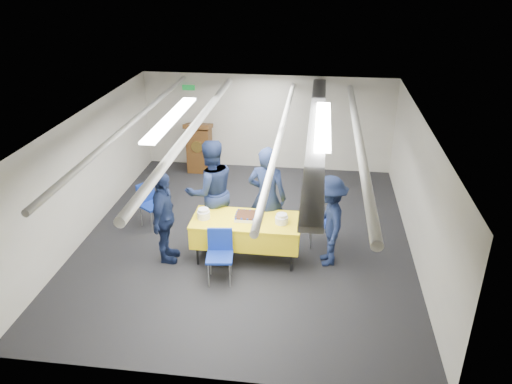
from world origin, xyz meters
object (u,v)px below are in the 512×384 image
chair_near (220,250)px  sailor_c (164,218)px  sheet_cake (249,216)px  chair_right (326,219)px  chair_left (149,200)px  sailor_b (211,191)px  sailor_a (267,198)px  podium (199,147)px  serving_table (246,230)px  sailor_d (329,221)px

chair_near → sailor_c: sailor_c is taller
sheet_cake → chair_right: 1.46m
chair_left → sailor_b: 1.43m
chair_left → sailor_a: bearing=-11.1°
chair_right → sailor_b: (-2.07, -0.06, 0.44)m
sailor_c → sailor_b: bearing=-40.5°
chair_right → chair_left: (-3.38, 0.32, 0.00)m
podium → sailor_a: 3.83m
podium → chair_right: size_ratio=1.44×
chair_left → sailor_c: size_ratio=0.53×
podium → sailor_c: bearing=-85.1°
chair_near → podium: bearing=107.3°
serving_table → sheet_cake: size_ratio=3.93×
chair_near → chair_right: same height
chair_near → sailor_d: bearing=22.0°
chair_right → sailor_a: sailor_a is taller
sailor_a → podium: bearing=-50.5°
podium → sailor_c: sailor_c is taller
chair_near → chair_right: size_ratio=1.00×
serving_table → chair_near: bearing=-118.0°
chair_left → sheet_cake: bearing=-23.9°
podium → sailor_d: bearing=-50.2°
sheet_cake → sailor_a: size_ratio=0.25×
chair_right → sailor_b: bearing=-178.4°
serving_table → sailor_b: 1.02m
serving_table → podium: bearing=114.4°
sheet_cake → sailor_d: sailor_d is taller
sailor_a → sailor_d: sailor_a is taller
sheet_cake → podium: 4.10m
sheet_cake → sailor_b: size_ratio=0.24×
podium → sailor_c: (0.34, -3.97, 0.20)m
chair_near → sailor_b: sailor_b is taller
sailor_c → chair_near: bearing=-114.4°
chair_left → sailor_c: 1.39m
sheet_cake → podium: bearing=115.1°
sailor_b → chair_near: bearing=77.0°
sheet_cake → chair_near: 0.82m
podium → chair_left: size_ratio=1.44×
sheet_cake → sailor_b: sailor_b is taller
podium → chair_near: 4.59m
serving_table → sailor_d: bearing=2.5°
chair_right → sailor_d: sailor_d is taller
serving_table → podium: 4.12m
sailor_d → chair_left: bearing=-114.1°
chair_near → sailor_d: (1.72, 0.69, 0.27)m
sailor_a → sailor_b: size_ratio=0.98×
serving_table → chair_right: chair_right is taller
sailor_d → sailor_b: bearing=-113.4°
chair_left → sailor_d: size_ratio=0.54×
sailor_a → chair_near: bearing=68.8°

